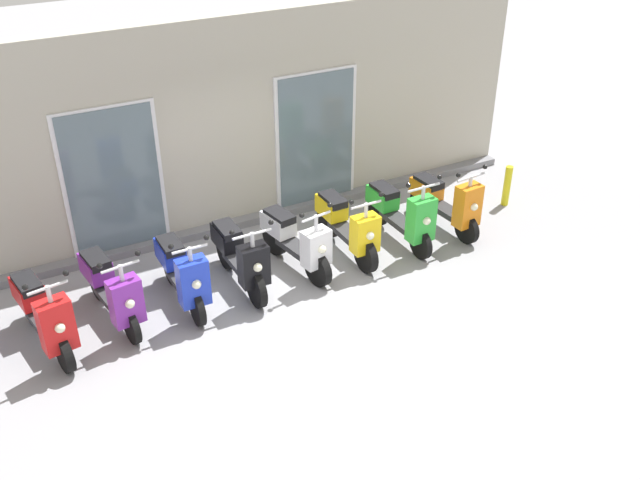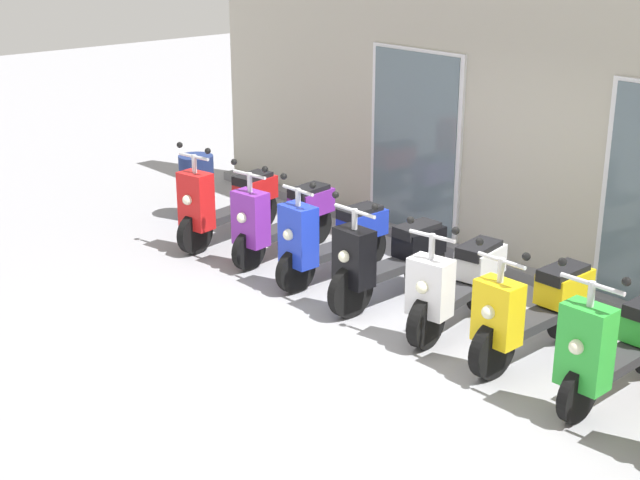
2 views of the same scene
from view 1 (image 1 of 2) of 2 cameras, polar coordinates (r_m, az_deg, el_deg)
ground_plane at (r=9.57m, az=-1.89°, el=-5.60°), size 40.00×40.00×0.00m
storefront_facade at (r=10.97m, az=-8.33°, el=8.59°), size 10.60×0.50×3.27m
scooter_red at (r=9.29m, az=-21.08°, el=-5.54°), size 0.62×1.62×1.29m
scooter_purple at (r=9.49m, az=-16.23°, el=-3.73°), size 0.59×1.60×1.22m
scooter_blue at (r=9.59m, az=-10.89°, el=-2.53°), size 0.52×1.54×1.24m
scooter_black at (r=9.83m, az=-6.38°, el=-1.28°), size 0.61×1.61×1.22m
scooter_white at (r=10.16m, az=-1.93°, el=-0.06°), size 0.61×1.54×1.20m
scooter_yellow at (r=10.52m, az=2.15°, el=1.14°), size 0.54×1.62×1.19m
scooter_green at (r=10.86m, az=6.48°, el=2.16°), size 0.61×1.61×1.28m
scooter_orange at (r=11.33m, az=10.01°, el=3.03°), size 0.59×1.55×1.23m
curb_bollard at (r=12.33m, az=14.62°, el=4.19°), size 0.12×0.12×0.70m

